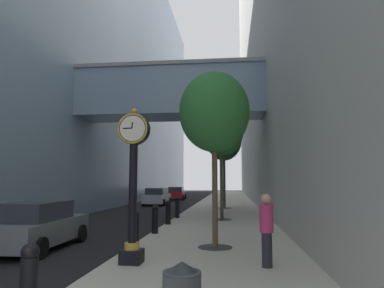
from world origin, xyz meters
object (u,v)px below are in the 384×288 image
object	(u,v)px
bollard_sixth	(177,207)
car_white_mid	(157,197)
bollard_nearest	(29,280)
bollard_fifth	(168,212)
pedestrian_walking	(266,228)
car_red_near	(176,193)
bollard_third	(135,228)
street_tree_near	(214,113)
street_tree_mid_far	(224,141)
street_tree_mid_near	(221,131)
bollard_fourth	(155,218)
street_clock	(133,177)
car_grey_far	(38,226)

from	to	relation	value
bollard_sixth	car_white_mid	world-z (taller)	car_white_mid
bollard_nearest	bollard_fifth	xyz separation A→B (m)	(0.00, 12.02, 0.00)
bollard_nearest	pedestrian_walking	distance (m)	5.51
car_red_near	bollard_third	bearing A→B (deg)	-83.55
bollard_nearest	car_red_near	xyz separation A→B (m)	(-3.48, 36.78, 0.01)
bollard_third	street_tree_near	size ratio (longest dim) A/B	0.20
bollard_sixth	pedestrian_walking	distance (m)	11.92
bollard_nearest	street_tree_mid_far	xyz separation A→B (m)	(2.58, 22.60, 4.70)
pedestrian_walking	street_tree_mid_near	bearing A→B (deg)	97.50
car_white_mid	street_tree_near	bearing A→B (deg)	-73.13
street_tree_mid_near	pedestrian_walking	distance (m)	11.43
bollard_fourth	car_red_near	distance (m)	27.99
street_clock	bollard_sixth	xyz separation A→B (m)	(-0.53, 11.20, -1.62)
street_clock	car_grey_far	bearing A→B (deg)	150.54
street_clock	bollard_sixth	world-z (taller)	street_clock
car_red_near	car_white_mid	size ratio (longest dim) A/B	0.94
pedestrian_walking	car_white_mid	bearing A→B (deg)	108.31
bollard_sixth	car_grey_far	size ratio (longest dim) A/B	0.27
pedestrian_walking	car_grey_far	bearing A→B (deg)	163.21
car_grey_far	street_tree_near	bearing A→B (deg)	2.38
bollard_fourth	bollard_sixth	distance (m)	6.01
bollard_fifth	car_white_mid	size ratio (longest dim) A/B	0.27
street_tree_mid_near	car_white_mid	world-z (taller)	street_tree_mid_near
street_tree_mid_far	street_tree_near	bearing A→B (deg)	-90.00
street_tree_near	pedestrian_walking	world-z (taller)	street_tree_near
car_red_near	car_grey_far	distance (m)	30.79
bollard_nearest	street_tree_near	size ratio (longest dim) A/B	0.20
bollard_nearest	bollard_fourth	distance (m)	9.02
bollard_fourth	car_grey_far	world-z (taller)	car_grey_far
bollard_nearest	street_tree_mid_near	xyz separation A→B (m)	(2.58, 14.42, 4.33)
bollard_sixth	car_red_near	bearing A→B (deg)	99.08
car_red_near	bollard_sixth	bearing A→B (deg)	-80.92
bollard_fourth	car_grey_far	bearing A→B (deg)	-137.77
street_clock	pedestrian_walking	world-z (taller)	street_clock
street_clock	street_tree_mid_near	xyz separation A→B (m)	(2.06, 10.60, 2.71)
pedestrian_walking	car_grey_far	size ratio (longest dim) A/B	0.42
street_clock	bollard_sixth	size ratio (longest dim) A/B	3.51
bollard_fifth	pedestrian_walking	distance (m)	9.15
car_grey_far	street_tree_mid_near	bearing A→B (deg)	54.96
street_tree_near	car_red_near	size ratio (longest dim) A/B	1.41
bollard_fifth	street_tree_mid_far	distance (m)	11.86
bollard_fifth	bollard_sixth	world-z (taller)	same
bollard_third	car_red_near	distance (m)	30.97
bollard_fourth	bollard_fifth	bearing A→B (deg)	90.00
street_tree_mid_far	car_white_mid	world-z (taller)	street_tree_mid_far
car_white_mid	street_tree_mid_far	bearing A→B (deg)	-37.59
bollard_third	bollard_sixth	distance (m)	9.02
bollard_fourth	bollard_fifth	xyz separation A→B (m)	(0.00, 3.01, 0.00)
car_grey_far	pedestrian_walking	bearing A→B (deg)	-16.79
bollard_nearest	street_tree_mid_near	world-z (taller)	street_tree_mid_near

